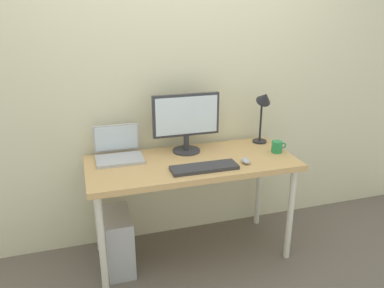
% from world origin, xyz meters
% --- Properties ---
extents(ground_plane, '(6.00, 6.00, 0.00)m').
position_xyz_m(ground_plane, '(0.00, 0.00, 0.00)').
color(ground_plane, '#665B51').
extents(back_wall, '(4.40, 0.04, 2.60)m').
position_xyz_m(back_wall, '(0.00, 0.37, 1.30)').
color(back_wall, beige).
rests_on(back_wall, ground_plane).
extents(desk, '(1.43, 0.62, 0.75)m').
position_xyz_m(desk, '(0.00, 0.00, 0.68)').
color(desk, tan).
rests_on(desk, ground_plane).
extents(monitor, '(0.48, 0.20, 0.43)m').
position_xyz_m(monitor, '(0.01, 0.18, 0.99)').
color(monitor, '#333338').
rests_on(monitor, desk).
extents(laptop, '(0.32, 0.26, 0.23)m').
position_xyz_m(laptop, '(-0.48, 0.19, 0.81)').
color(laptop, '#B2B2B7').
rests_on(laptop, desk).
extents(desk_lamp, '(0.11, 0.16, 0.43)m').
position_xyz_m(desk_lamp, '(0.62, 0.18, 1.05)').
color(desk_lamp, '#232328').
rests_on(desk_lamp, desk).
extents(keyboard, '(0.44, 0.14, 0.02)m').
position_xyz_m(keyboard, '(0.03, -0.17, 0.76)').
color(keyboard, '#333338').
rests_on(keyboard, desk).
extents(mouse, '(0.06, 0.09, 0.03)m').
position_xyz_m(mouse, '(0.33, -0.15, 0.77)').
color(mouse, '#B2B2B7').
rests_on(mouse, desk).
extents(coffee_mug, '(0.11, 0.08, 0.08)m').
position_xyz_m(coffee_mug, '(0.64, -0.03, 0.79)').
color(coffee_mug, '#268C4C').
rests_on(coffee_mug, desk).
extents(computer_tower, '(0.18, 0.36, 0.42)m').
position_xyz_m(computer_tower, '(-0.54, 0.00, 0.21)').
color(computer_tower, '#B2B2B7').
rests_on(computer_tower, ground_plane).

